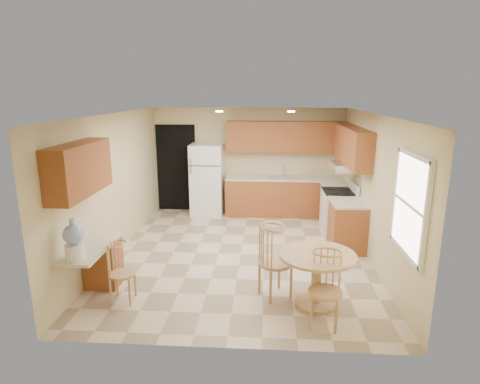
# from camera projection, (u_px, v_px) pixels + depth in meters

# --- Properties ---
(floor) EXTENTS (5.50, 5.50, 0.00)m
(floor) POSITION_uv_depth(u_px,v_px,m) (241.00, 254.00, 7.27)
(floor) COLOR beige
(floor) RESTS_ON ground
(ceiling) EXTENTS (4.50, 5.50, 0.02)m
(ceiling) POSITION_uv_depth(u_px,v_px,m) (241.00, 114.00, 6.66)
(ceiling) COLOR white
(ceiling) RESTS_ON wall_back
(wall_back) EXTENTS (4.50, 0.02, 2.50)m
(wall_back) POSITION_uv_depth(u_px,v_px,m) (248.00, 161.00, 9.63)
(wall_back) COLOR beige
(wall_back) RESTS_ON floor
(wall_front) EXTENTS (4.50, 0.02, 2.50)m
(wall_front) POSITION_uv_depth(u_px,v_px,m) (225.00, 246.00, 4.31)
(wall_front) COLOR beige
(wall_front) RESTS_ON floor
(wall_left) EXTENTS (0.02, 5.50, 2.50)m
(wall_left) POSITION_uv_depth(u_px,v_px,m) (115.00, 185.00, 7.11)
(wall_left) COLOR beige
(wall_left) RESTS_ON floor
(wall_right) EXTENTS (0.02, 5.50, 2.50)m
(wall_right) POSITION_uv_depth(u_px,v_px,m) (373.00, 189.00, 6.83)
(wall_right) COLOR beige
(wall_right) RESTS_ON floor
(doorway) EXTENTS (0.90, 0.02, 2.10)m
(doorway) POSITION_uv_depth(u_px,v_px,m) (176.00, 168.00, 9.77)
(doorway) COLOR black
(doorway) RESTS_ON floor
(base_cab_back) EXTENTS (2.75, 0.60, 0.87)m
(base_cab_back) POSITION_uv_depth(u_px,v_px,m) (284.00, 197.00, 9.48)
(base_cab_back) COLOR #9B5227
(base_cab_back) RESTS_ON floor
(counter_back) EXTENTS (2.75, 0.63, 0.04)m
(counter_back) POSITION_uv_depth(u_px,v_px,m) (285.00, 178.00, 9.37)
(counter_back) COLOR beige
(counter_back) RESTS_ON base_cab_back
(base_cab_right_a) EXTENTS (0.60, 0.59, 0.87)m
(base_cab_right_a) POSITION_uv_depth(u_px,v_px,m) (334.00, 205.00, 8.84)
(base_cab_right_a) COLOR #9B5227
(base_cab_right_a) RESTS_ON floor
(counter_right_a) EXTENTS (0.63, 0.59, 0.04)m
(counter_right_a) POSITION_uv_depth(u_px,v_px,m) (335.00, 185.00, 8.73)
(counter_right_a) COLOR beige
(counter_right_a) RESTS_ON base_cab_right_a
(base_cab_right_b) EXTENTS (0.60, 0.80, 0.87)m
(base_cab_right_b) POSITION_uv_depth(u_px,v_px,m) (347.00, 226.00, 7.43)
(base_cab_right_b) COLOR #9B5227
(base_cab_right_b) RESTS_ON floor
(counter_right_b) EXTENTS (0.63, 0.80, 0.04)m
(counter_right_b) POSITION_uv_depth(u_px,v_px,m) (349.00, 203.00, 7.32)
(counter_right_b) COLOR beige
(counter_right_b) RESTS_ON base_cab_right_b
(upper_cab_back) EXTENTS (2.75, 0.33, 0.70)m
(upper_cab_back) POSITION_uv_depth(u_px,v_px,m) (286.00, 137.00, 9.27)
(upper_cab_back) COLOR #9B5227
(upper_cab_back) RESTS_ON wall_back
(upper_cab_right) EXTENTS (0.33, 2.42, 0.70)m
(upper_cab_right) POSITION_uv_depth(u_px,v_px,m) (351.00, 145.00, 7.86)
(upper_cab_right) COLOR #9B5227
(upper_cab_right) RESTS_ON wall_right
(upper_cab_left) EXTENTS (0.33, 1.40, 0.70)m
(upper_cab_left) POSITION_uv_depth(u_px,v_px,m) (80.00, 169.00, 5.40)
(upper_cab_left) COLOR #9B5227
(upper_cab_left) RESTS_ON wall_left
(sink) EXTENTS (0.78, 0.44, 0.01)m
(sink) POSITION_uv_depth(u_px,v_px,m) (284.00, 177.00, 9.37)
(sink) COLOR silver
(sink) RESTS_ON counter_back
(range_hood) EXTENTS (0.50, 0.76, 0.14)m
(range_hood) POSITION_uv_depth(u_px,v_px,m) (345.00, 166.00, 7.94)
(range_hood) COLOR silver
(range_hood) RESTS_ON upper_cab_right
(desk_pedestal) EXTENTS (0.48, 0.42, 0.72)m
(desk_pedestal) POSITION_uv_depth(u_px,v_px,m) (103.00, 263.00, 6.03)
(desk_pedestal) COLOR #9B5227
(desk_pedestal) RESTS_ON floor
(desk_top) EXTENTS (0.50, 1.20, 0.04)m
(desk_top) POSITION_uv_depth(u_px,v_px,m) (90.00, 248.00, 5.57)
(desk_top) COLOR beige
(desk_top) RESTS_ON desk_pedestal
(window) EXTENTS (0.06, 1.12, 1.30)m
(window) POSITION_uv_depth(u_px,v_px,m) (411.00, 205.00, 4.98)
(window) COLOR white
(window) RESTS_ON wall_right
(can_light_a) EXTENTS (0.14, 0.14, 0.02)m
(can_light_a) POSITION_uv_depth(u_px,v_px,m) (219.00, 111.00, 7.86)
(can_light_a) COLOR white
(can_light_a) RESTS_ON ceiling
(can_light_b) EXTENTS (0.14, 0.14, 0.02)m
(can_light_b) POSITION_uv_depth(u_px,v_px,m) (291.00, 112.00, 7.77)
(can_light_b) COLOR white
(can_light_b) RESTS_ON ceiling
(refrigerator) EXTENTS (0.74, 0.72, 1.68)m
(refrigerator) POSITION_uv_depth(u_px,v_px,m) (207.00, 180.00, 9.45)
(refrigerator) COLOR white
(refrigerator) RESTS_ON floor
(stove) EXTENTS (0.65, 0.76, 1.09)m
(stove) POSITION_uv_depth(u_px,v_px,m) (338.00, 212.00, 8.18)
(stove) COLOR white
(stove) RESTS_ON floor
(dining_table) EXTENTS (1.03, 1.03, 0.76)m
(dining_table) POSITION_uv_depth(u_px,v_px,m) (317.00, 272.00, 5.41)
(dining_table) COLOR tan
(dining_table) RESTS_ON floor
(chair_table_a) EXTENTS (0.46, 0.59, 1.05)m
(chair_table_a) POSITION_uv_depth(u_px,v_px,m) (276.00, 257.00, 5.55)
(chair_table_a) COLOR tan
(chair_table_a) RESTS_ON floor
(chair_table_b) EXTENTS (0.43, 0.44, 0.96)m
(chair_table_b) POSITION_uv_depth(u_px,v_px,m) (327.00, 286.00, 4.84)
(chair_table_b) COLOR tan
(chair_table_b) RESTS_ON floor
(chair_desk) EXTENTS (0.37, 0.48, 0.84)m
(chair_desk) POSITION_uv_depth(u_px,v_px,m) (119.00, 269.00, 5.47)
(chair_desk) COLOR tan
(chair_desk) RESTS_ON floor
(water_crock) EXTENTS (0.26, 0.26, 0.54)m
(water_crock) POSITION_uv_depth(u_px,v_px,m) (74.00, 241.00, 5.10)
(water_crock) COLOR white
(water_crock) RESTS_ON desk_top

